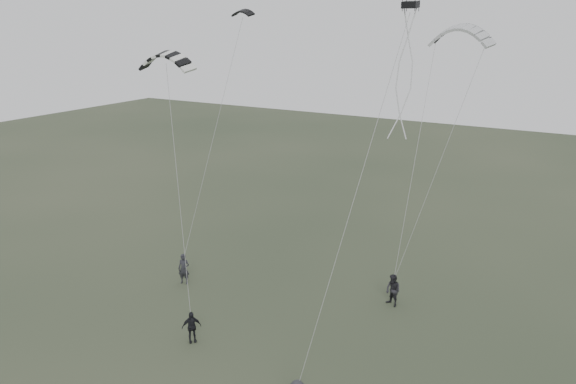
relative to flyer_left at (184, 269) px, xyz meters
The scene contains 7 objects.
ground 8.08m from the flyer_left, 39.53° to the right, with size 140.00×140.00×0.00m, color #2C3826.
flyer_left is the anchor object (origin of this frame).
flyer_right 12.84m from the flyer_left, 16.83° to the left, with size 0.93×0.72×1.91m, color black.
flyer_center 6.86m from the flyer_left, 47.00° to the right, with size 0.99×0.41×1.68m, color black.
kite_dark_small 16.59m from the flyer_left, 84.20° to the left, with size 1.70×0.51×0.54m, color black, non-canonical shape.
kite_pale_large 21.61m from the flyer_left, 31.26° to the left, with size 3.71×0.83×1.54m, color #B5B7BA, non-canonical shape.
kite_striped 13.20m from the flyer_left, 59.61° to the right, with size 3.40×0.85×1.30m, color black, non-canonical shape.
Camera 1 is at (15.31, -19.40, 15.78)m, focal length 35.00 mm.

